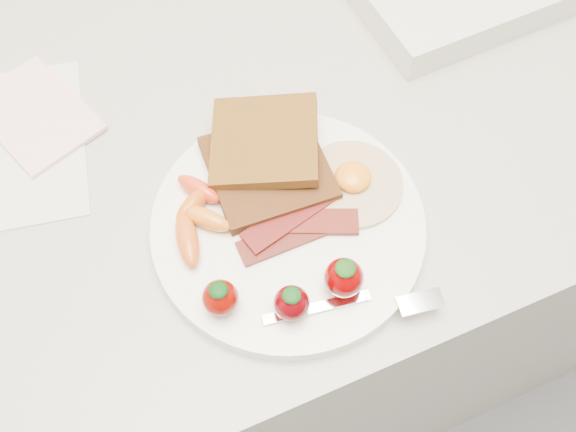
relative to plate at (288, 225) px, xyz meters
name	(u,v)px	position (x,y,z in m)	size (l,w,h in m)	color
counter	(255,287)	(0.00, 0.14, -0.46)	(2.00, 0.60, 0.90)	gray
plate	(288,225)	(0.00, 0.00, 0.00)	(0.27, 0.27, 0.02)	white
toast_lower	(268,169)	(0.00, 0.06, 0.02)	(0.12, 0.12, 0.01)	black
toast_upper	(264,141)	(0.01, 0.08, 0.03)	(0.11, 0.11, 0.01)	#41230E
fried_egg	(352,182)	(0.08, 0.01, 0.01)	(0.13, 0.13, 0.02)	beige
bacon_strips	(296,224)	(0.00, -0.01, 0.01)	(0.12, 0.07, 0.01)	#370F0A
baby_carrots	(196,215)	(-0.08, 0.04, 0.02)	(0.06, 0.11, 0.02)	#C85010
strawberries	(291,291)	(-0.03, -0.08, 0.03)	(0.14, 0.06, 0.04)	#6B0500
fork	(364,305)	(0.03, -0.11, 0.01)	(0.16, 0.06, 0.00)	silver
paper_sheet	(10,145)	(-0.24, 0.21, -0.01)	(0.16, 0.21, 0.00)	silver
notepad	(35,115)	(-0.20, 0.24, 0.00)	(0.10, 0.14, 0.01)	beige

